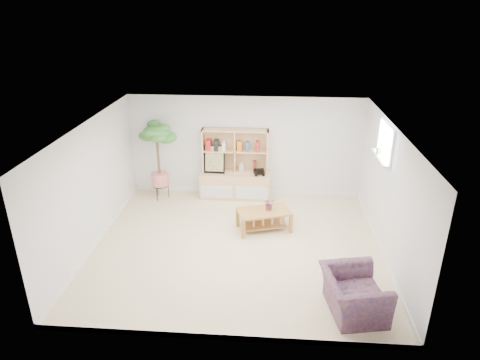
# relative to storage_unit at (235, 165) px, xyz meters

# --- Properties ---
(floor) EXTENTS (5.50, 5.00, 0.01)m
(floor) POSITION_rel_storage_unit_xyz_m (0.23, -2.24, -0.83)
(floor) COLOR #CDB192
(floor) RESTS_ON ground
(ceiling) EXTENTS (5.50, 5.00, 0.01)m
(ceiling) POSITION_rel_storage_unit_xyz_m (0.23, -2.24, 1.57)
(ceiling) COLOR white
(ceiling) RESTS_ON walls
(walls) EXTENTS (5.51, 5.01, 2.40)m
(walls) POSITION_rel_storage_unit_xyz_m (0.23, -2.24, 0.37)
(walls) COLOR white
(walls) RESTS_ON floor
(baseboard) EXTENTS (5.50, 5.00, 0.10)m
(baseboard) POSITION_rel_storage_unit_xyz_m (0.23, -2.24, -0.78)
(baseboard) COLOR white
(baseboard) RESTS_ON floor
(window) EXTENTS (0.10, 0.98, 0.68)m
(window) POSITION_rel_storage_unit_xyz_m (2.96, -1.64, 1.17)
(window) COLOR #C6D9FF
(window) RESTS_ON walls
(window_sill) EXTENTS (0.14, 1.00, 0.04)m
(window_sill) POSITION_rel_storage_unit_xyz_m (2.90, -1.64, 0.85)
(window_sill) COLOR white
(window_sill) RESTS_ON walls
(storage_unit) EXTENTS (1.66, 0.56, 1.66)m
(storage_unit) POSITION_rel_storage_unit_xyz_m (0.00, 0.00, 0.00)
(storage_unit) COLOR tan
(storage_unit) RESTS_ON floor
(poster) EXTENTS (0.49, 0.13, 0.67)m
(poster) POSITION_rel_storage_unit_xyz_m (-0.48, -0.02, 0.13)
(poster) COLOR yellow
(poster) RESTS_ON storage_unit
(toy_truck) EXTENTS (0.35, 0.28, 0.17)m
(toy_truck) POSITION_rel_storage_unit_xyz_m (0.58, -0.10, -0.12)
(toy_truck) COLOR black
(toy_truck) RESTS_ON storage_unit
(coffee_table) EXTENTS (1.19, 0.87, 0.44)m
(coffee_table) POSITION_rel_storage_unit_xyz_m (0.73, -1.55, -0.61)
(coffee_table) COLOR olive
(coffee_table) RESTS_ON floor
(table_plant) EXTENTS (0.29, 0.28, 0.25)m
(table_plant) POSITION_rel_storage_unit_xyz_m (0.83, -1.49, -0.27)
(table_plant) COLOR #134B18
(table_plant) RESTS_ON coffee_table
(floor_tree) EXTENTS (0.82, 0.82, 1.88)m
(floor_tree) POSITION_rel_storage_unit_xyz_m (-1.77, -0.21, 0.11)
(floor_tree) COLOR #316E2C
(floor_tree) RESTS_ON floor
(armchair) EXTENTS (1.04, 1.14, 0.74)m
(armchair) POSITION_rel_storage_unit_xyz_m (2.14, -3.99, -0.46)
(armchair) COLOR navy
(armchair) RESTS_ON floor
(sill_plant) EXTENTS (0.17, 0.15, 0.25)m
(sill_plant) POSITION_rel_storage_unit_xyz_m (2.90, -1.47, 1.00)
(sill_plant) COLOR #316E2C
(sill_plant) RESTS_ON window_sill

